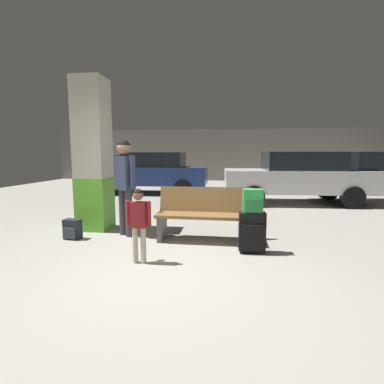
{
  "coord_description": "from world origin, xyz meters",
  "views": [
    {
      "loc": [
        0.78,
        -3.16,
        1.44
      ],
      "look_at": [
        0.22,
        1.3,
        0.85
      ],
      "focal_mm": 26.92,
      "sensor_mm": 36.0,
      "label": 1
    }
  ],
  "objects": [
    {
      "name": "bench",
      "position": [
        0.41,
        1.54,
        0.44
      ],
      "size": [
        1.61,
        0.55,
        0.89
      ],
      "color": "brown",
      "rests_on": "ground_plane"
    },
    {
      "name": "child",
      "position": [
        -0.37,
        0.42,
        0.61
      ],
      "size": [
        0.34,
        0.2,
        1.0
      ],
      "color": "beige",
      "rests_on": "ground_plane"
    },
    {
      "name": "parked_car_side",
      "position": [
        5.32,
        6.02,
        0.81
      ],
      "size": [
        4.29,
        2.24,
        1.51
      ],
      "color": "silver",
      "rests_on": "ground_plane"
    },
    {
      "name": "suitcase",
      "position": [
        1.14,
        1.01,
        0.32
      ],
      "size": [
        0.39,
        0.24,
        0.6
      ],
      "color": "black",
      "rests_on": "ground_plane"
    },
    {
      "name": "backpack_bright",
      "position": [
        1.14,
        1.01,
        0.77
      ],
      "size": [
        0.29,
        0.2,
        0.34
      ],
      "color": "green",
      "rests_on": "suitcase"
    },
    {
      "name": "adult",
      "position": [
        -1.01,
        1.66,
        1.04
      ],
      "size": [
        0.49,
        0.37,
        1.69
      ],
      "color": "#38383D",
      "rests_on": "ground_plane"
    },
    {
      "name": "structural_pillar",
      "position": [
        -1.76,
        2.04,
        1.41
      ],
      "size": [
        0.57,
        0.57,
        2.84
      ],
      "color": "#66C633",
      "rests_on": "ground_plane"
    },
    {
      "name": "garage_back_wall",
      "position": [
        0.0,
        12.86,
        1.4
      ],
      "size": [
        18.0,
        0.12,
        2.8
      ],
      "primitive_type": "cube",
      "color": "gray",
      "rests_on": "ground_plane"
    },
    {
      "name": "backpack_dark_floor",
      "position": [
        -1.85,
        1.34,
        0.17
      ],
      "size": [
        0.3,
        0.22,
        0.34
      ],
      "color": "#1E232D",
      "rests_on": "ground_plane"
    },
    {
      "name": "parked_car_far",
      "position": [
        -2.01,
        7.21,
        0.81
      ],
      "size": [
        4.13,
        1.86,
        1.51
      ],
      "color": "navy",
      "rests_on": "ground_plane"
    },
    {
      "name": "ground_plane",
      "position": [
        0.0,
        4.0,
        -0.05
      ],
      "size": [
        18.0,
        18.0,
        0.1
      ],
      "primitive_type": "cube",
      "color": "gray"
    },
    {
      "name": "parked_car_near",
      "position": [
        2.79,
        5.62,
        0.81
      ],
      "size": [
        4.17,
        1.94,
        1.51
      ],
      "color": "silver",
      "rests_on": "ground_plane"
    }
  ]
}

